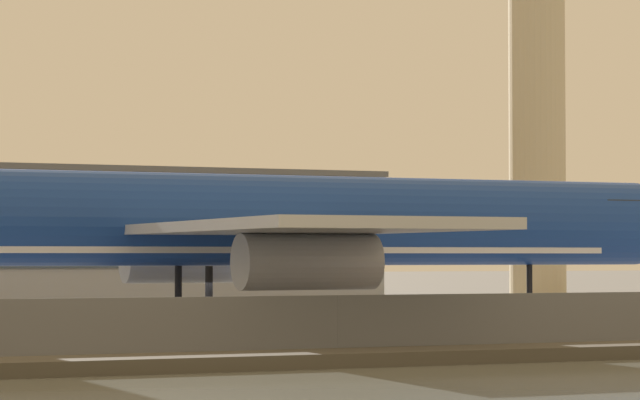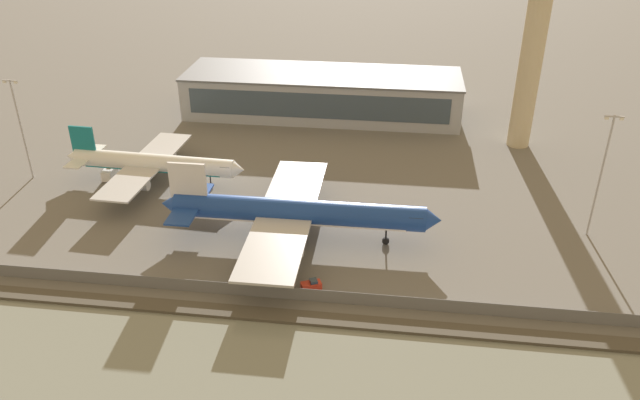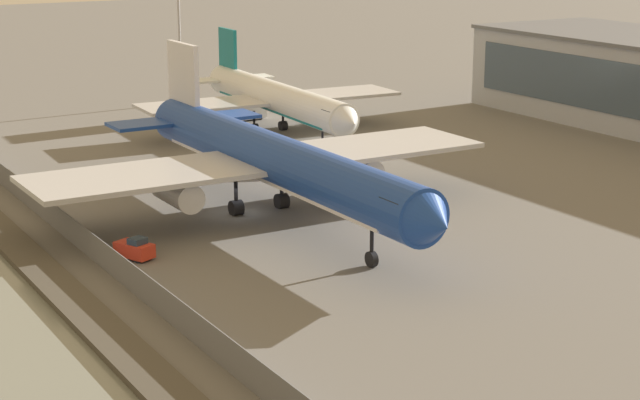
# 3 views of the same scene
# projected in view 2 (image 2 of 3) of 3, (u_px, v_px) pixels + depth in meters

# --- Properties ---
(ground_plane) EXTENTS (500.00, 500.00, 0.00)m
(ground_plane) POSITION_uv_depth(u_px,v_px,m) (279.00, 243.00, 111.99)
(ground_plane) COLOR #66635E
(shoreline_seawall) EXTENTS (320.00, 3.00, 0.50)m
(shoreline_seawall) POSITION_uv_depth(u_px,v_px,m) (253.00, 314.00, 93.99)
(shoreline_seawall) COLOR #474238
(shoreline_seawall) RESTS_ON ground
(perimeter_fence) EXTENTS (280.00, 0.10, 2.28)m
(perimeter_fence) POSITION_uv_depth(u_px,v_px,m) (259.00, 291.00, 97.49)
(perimeter_fence) COLOR slate
(perimeter_fence) RESTS_ON ground
(cargo_jet_blue) EXTENTS (50.45, 43.27, 13.98)m
(cargo_jet_blue) POSITION_uv_depth(u_px,v_px,m) (294.00, 212.00, 110.99)
(cargo_jet_blue) COLOR #193D93
(cargo_jet_blue) RESTS_ON ground
(passenger_jet_white_teal) EXTENTS (39.73, 33.95, 11.85)m
(passenger_jet_white_teal) POSITION_uv_depth(u_px,v_px,m) (151.00, 163.00, 131.09)
(passenger_jet_white_teal) COLOR white
(passenger_jet_white_teal) RESTS_ON ground
(baggage_tug) EXTENTS (3.57, 2.75, 1.80)m
(baggage_tug) POSITION_uv_depth(u_px,v_px,m) (311.00, 285.00, 99.39)
(baggage_tug) COLOR red
(baggage_tug) RESTS_ON ground
(ops_van) EXTENTS (2.59, 5.38, 2.48)m
(ops_van) POSITION_uv_depth(u_px,v_px,m) (110.00, 172.00, 134.77)
(ops_van) COLOR white
(ops_van) RESTS_ON ground
(control_tower) EXTENTS (10.31, 10.31, 45.67)m
(control_tower) POSITION_uv_depth(u_px,v_px,m) (535.00, 38.00, 139.03)
(control_tower) COLOR #C6B793
(control_tower) RESTS_ON ground
(terminal_building) EXTENTS (73.08, 21.73, 11.38)m
(terminal_building) POSITION_uv_depth(u_px,v_px,m) (322.00, 94.00, 167.23)
(terminal_building) COLOR #9EA3AD
(terminal_building) RESTS_ON ground
(apron_light_mast_apron_west) EXTENTS (3.20, 0.40, 23.21)m
(apron_light_mast_apron_west) POSITION_uv_depth(u_px,v_px,m) (602.00, 171.00, 108.48)
(apron_light_mast_apron_west) COLOR #A8A8AD
(apron_light_mast_apron_west) RESTS_ON ground
(apron_light_mast_apron_east) EXTENTS (3.20, 0.40, 21.96)m
(apron_light_mast_apron_east) POSITION_uv_depth(u_px,v_px,m) (20.00, 125.00, 129.50)
(apron_light_mast_apron_east) COLOR #A8A8AD
(apron_light_mast_apron_east) RESTS_ON ground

